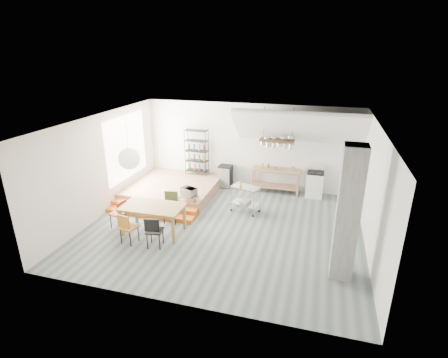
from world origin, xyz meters
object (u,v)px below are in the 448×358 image
(stove, at_px, (315,184))
(rolling_cart, at_px, (245,196))
(dining_table, at_px, (153,209))
(mini_fridge, at_px, (225,176))

(stove, distance_m, rolling_cart, 2.86)
(stove, xyz_separation_m, dining_table, (-4.39, -3.98, 0.27))
(rolling_cart, height_order, mini_fridge, rolling_cart)
(rolling_cart, relative_size, mini_fridge, 1.18)
(stove, height_order, dining_table, stove)
(stove, relative_size, mini_fridge, 1.39)
(dining_table, bearing_deg, rolling_cart, 41.59)
(dining_table, height_order, rolling_cart, rolling_cart)
(dining_table, xyz_separation_m, mini_fridge, (1.03, 4.03, -0.32))
(mini_fridge, bearing_deg, dining_table, -104.33)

